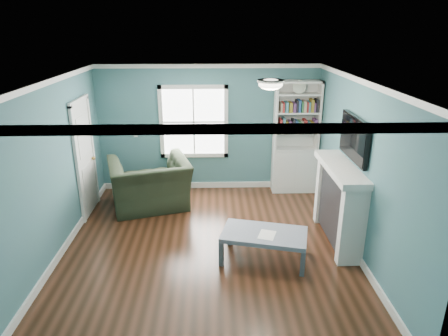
{
  "coord_description": "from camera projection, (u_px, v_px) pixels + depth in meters",
  "views": [
    {
      "loc": [
        0.09,
        -5.49,
        3.33
      ],
      "look_at": [
        0.26,
        0.4,
        1.2
      ],
      "focal_mm": 32.0,
      "sensor_mm": 36.0,
      "label": 1
    }
  ],
  "objects": [
    {
      "name": "window",
      "position": [
        194.0,
        122.0,
        8.13
      ],
      "size": [
        1.4,
        0.06,
        1.5
      ],
      "color": "white",
      "rests_on": "room_walls"
    },
    {
      "name": "door",
      "position": [
        85.0,
        157.0,
        7.18
      ],
      "size": [
        0.12,
        0.98,
        2.17
      ],
      "color": "silver",
      "rests_on": "ground"
    },
    {
      "name": "trim",
      "position": [
        207.0,
        175.0,
        5.87
      ],
      "size": [
        4.5,
        5.0,
        2.6
      ],
      "color": "white",
      "rests_on": "ground"
    },
    {
      "name": "bookshelf",
      "position": [
        295.0,
        148.0,
        8.19
      ],
      "size": [
        0.9,
        0.35,
        2.31
      ],
      "color": "silver",
      "rests_on": "ground"
    },
    {
      "name": "tv",
      "position": [
        354.0,
        138.0,
        5.95
      ],
      "size": [
        0.06,
        1.1,
        0.65
      ],
      "primitive_type": "cube",
      "color": "black",
      "rests_on": "fireplace"
    },
    {
      "name": "recliner",
      "position": [
        149.0,
        176.0,
        7.52
      ],
      "size": [
        1.65,
        1.31,
        1.26
      ],
      "primitive_type": "imported",
      "rotation": [
        0.0,
        0.0,
        -2.85
      ],
      "color": "black",
      "rests_on": "ground"
    },
    {
      "name": "floor",
      "position": [
        208.0,
        248.0,
        6.29
      ],
      "size": [
        5.0,
        5.0,
        0.0
      ],
      "primitive_type": "plane",
      "color": "black",
      "rests_on": "ground"
    },
    {
      "name": "fireplace",
      "position": [
        339.0,
        205.0,
        6.32
      ],
      "size": [
        0.44,
        1.58,
        1.3
      ],
      "color": "black",
      "rests_on": "ground"
    },
    {
      "name": "room_walls",
      "position": [
        207.0,
        153.0,
        5.75
      ],
      "size": [
        5.0,
        5.0,
        5.0
      ],
      "color": "#406978",
      "rests_on": "ground"
    },
    {
      "name": "light_switch",
      "position": [
        136.0,
        134.0,
        8.18
      ],
      "size": [
        0.08,
        0.01,
        0.12
      ],
      "primitive_type": "cube",
      "color": "white",
      "rests_on": "room_walls"
    },
    {
      "name": "coffee_table",
      "position": [
        264.0,
        236.0,
        5.87
      ],
      "size": [
        1.36,
        0.95,
        0.45
      ],
      "rotation": [
        0.0,
        0.0,
        -0.25
      ],
      "color": "#434851",
      "rests_on": "ground"
    },
    {
      "name": "paper_sheet",
      "position": [
        267.0,
        235.0,
        5.78
      ],
      "size": [
        0.31,
        0.35,
        0.0
      ],
      "primitive_type": "cube",
      "rotation": [
        0.0,
        0.0,
        -0.34
      ],
      "color": "white",
      "rests_on": "coffee_table"
    },
    {
      "name": "ceiling_fixture",
      "position": [
        271.0,
        84.0,
        5.54
      ],
      "size": [
        0.38,
        0.38,
        0.15
      ],
      "color": "white",
      "rests_on": "room_walls"
    }
  ]
}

